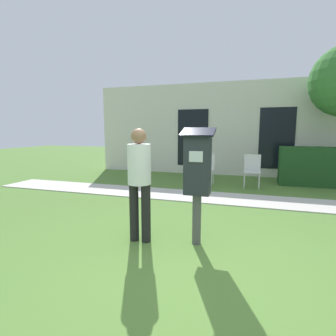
% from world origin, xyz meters
% --- Properties ---
extents(ground_plane, '(40.00, 40.00, 0.00)m').
position_xyz_m(ground_plane, '(0.00, 0.00, 0.00)').
color(ground_plane, '#517A33').
extents(sidewalk, '(12.00, 1.10, 0.02)m').
position_xyz_m(sidewalk, '(0.00, 3.20, 0.01)').
color(sidewalk, beige).
rests_on(sidewalk, ground).
extents(building_facade, '(10.00, 0.26, 3.20)m').
position_xyz_m(building_facade, '(0.00, 6.63, 1.60)').
color(building_facade, silver).
rests_on(building_facade, ground).
extents(parking_meter, '(0.44, 0.31, 1.59)m').
position_xyz_m(parking_meter, '(-0.06, 0.63, 1.02)').
color(parking_meter, '#4C4C4C').
rests_on(parking_meter, ground).
extents(person_standing, '(0.32, 0.32, 1.58)m').
position_xyz_m(person_standing, '(-0.84, 0.48, 0.93)').
color(person_standing, black).
rests_on(person_standing, ground).
extents(outdoor_chair_left, '(0.44, 0.44, 0.90)m').
position_xyz_m(outdoor_chair_left, '(-0.60, 4.78, 0.53)').
color(outdoor_chair_left, silver).
rests_on(outdoor_chair_left, ground).
extents(outdoor_chair_middle, '(0.44, 0.44, 0.90)m').
position_xyz_m(outdoor_chair_middle, '(0.67, 4.74, 0.53)').
color(outdoor_chair_middle, silver).
rests_on(outdoor_chair_middle, ground).
extents(hedge_row, '(2.00, 0.60, 1.10)m').
position_xyz_m(hedge_row, '(2.41, 5.43, 0.55)').
color(hedge_row, '#1E471E').
rests_on(hedge_row, ground).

